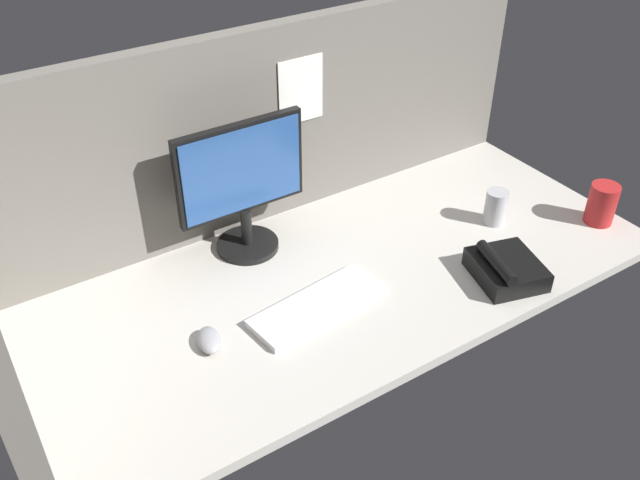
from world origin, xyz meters
TOP-DOWN VIEW (x-y plane):
  - ground_plane at (0.00, 0.00)cm, footprint 180.00×80.00cm
  - cubicle_wall_back at (0.02, 37.49)cm, footprint 180.00×5.50cm
  - monitor at (-14.85, 25.11)cm, footprint 37.69×18.00cm
  - keyboard at (-12.42, -9.12)cm, footprint 38.31×17.43cm
  - mouse at (-41.88, -6.23)cm, footprint 7.97×10.75cm
  - mug_red_plastic at (81.97, -21.98)cm, footprint 8.62×8.62cm
  - mug_steel at (54.78, -4.83)cm, footprint 6.68×6.68cm
  - desk_phone at (37.76, -26.50)cm, footprint 21.45×22.85cm

SIDE VIEW (x-z plane):
  - ground_plane at x=0.00cm, z-range -3.00..0.00cm
  - keyboard at x=-12.42cm, z-range 0.00..2.00cm
  - mouse at x=-41.88cm, z-range 0.00..3.40cm
  - desk_phone at x=37.76cm, z-range -1.21..7.59cm
  - mug_steel at x=54.78cm, z-range 0.00..10.89cm
  - mug_red_plastic at x=81.97cm, z-range 0.00..12.74cm
  - monitor at x=-14.85cm, z-range 1.75..41.20cm
  - cubicle_wall_back at x=0.02cm, z-range 0.02..59.16cm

